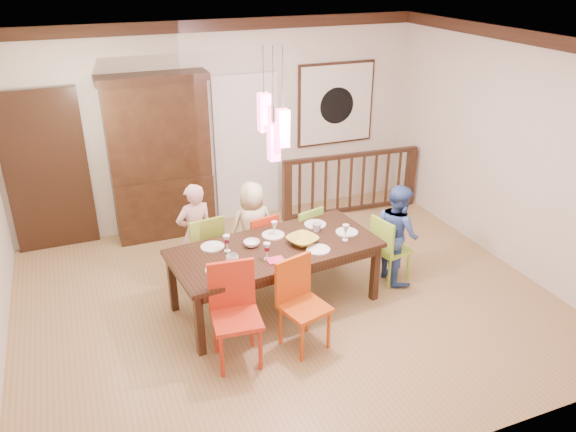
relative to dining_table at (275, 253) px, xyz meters
name	(u,v)px	position (x,y,z in m)	size (l,w,h in m)	color
floor	(286,300)	(0.14, 0.01, -0.67)	(6.00, 6.00, 0.00)	#99794A
ceiling	(286,44)	(0.14, 0.01, 2.23)	(6.00, 6.00, 0.00)	white
wall_back	(222,125)	(0.14, 2.51, 0.78)	(6.00, 6.00, 0.00)	beige
wall_right	(510,152)	(3.14, 0.01, 0.78)	(5.00, 5.00, 0.00)	beige
crown_molding	(286,53)	(0.14, 0.01, 2.15)	(6.00, 5.00, 0.16)	black
panel_door	(48,174)	(-2.26, 2.46, 0.38)	(1.04, 0.07, 2.24)	black
white_doorway	(247,149)	(0.49, 2.48, 0.38)	(0.97, 0.05, 2.22)	silver
painting	(336,104)	(1.94, 2.48, 0.93)	(1.25, 0.06, 1.25)	black
pendant_cluster	(274,127)	(0.00, 0.00, 1.43)	(0.27, 0.21, 1.14)	#FF4C91
dining_table	(275,253)	(0.00, 0.00, 0.00)	(2.39, 1.28, 0.75)	black
chair_far_left	(203,243)	(-0.63, 0.79, -0.14)	(0.46, 0.46, 0.92)	#96B337
chair_far_mid	(258,239)	(0.05, 0.73, -0.19)	(0.45, 0.45, 0.84)	red
chair_far_right	(302,232)	(0.63, 0.71, -0.19)	(0.47, 0.47, 0.84)	#79B136
chair_near_left	(236,312)	(-0.70, -0.80, -0.09)	(0.51, 0.51, 1.02)	red
chair_near_mid	(305,301)	(0.01, -0.82, -0.13)	(0.53, 0.53, 0.95)	#BE450C
chair_end_right	(392,244)	(1.51, -0.01, -0.19)	(0.46, 0.46, 0.85)	#95C933
china_hutch	(160,158)	(-0.81, 2.31, 0.47)	(1.44, 0.46, 2.28)	black
balustrade	(351,182)	(1.98, 1.96, -0.17)	(2.19, 0.21, 0.96)	black
person_far_left	(195,233)	(-0.69, 0.89, -0.04)	(0.46, 0.30, 1.26)	#FFC2C4
person_far_mid	(252,227)	(0.02, 0.85, -0.08)	(0.58, 0.38, 1.19)	beige
person_end_right	(397,233)	(1.58, 0.00, -0.05)	(0.60, 0.47, 1.24)	#3A59A4
serving_bowl	(302,240)	(0.31, -0.04, 0.12)	(0.33, 0.33, 0.08)	gold
small_bowl	(252,243)	(-0.23, 0.12, 0.11)	(0.18, 0.18, 0.06)	white
cup_left	(232,260)	(-0.54, -0.19, 0.13)	(0.13, 0.13, 0.10)	silver
cup_right	(317,227)	(0.58, 0.18, 0.13)	(0.11, 0.11, 0.10)	silver
plate_far_left	(212,247)	(-0.64, 0.24, 0.08)	(0.26, 0.26, 0.01)	white
plate_far_mid	(273,235)	(0.08, 0.26, 0.08)	(0.26, 0.26, 0.01)	white
plate_far_right	(315,224)	(0.64, 0.34, 0.08)	(0.26, 0.26, 0.01)	white
plate_near_left	(218,270)	(-0.72, -0.26, 0.08)	(0.26, 0.26, 0.01)	white
plate_near_mid	(318,250)	(0.41, -0.25, 0.08)	(0.26, 0.26, 0.01)	white
plate_end_right	(347,232)	(0.89, 0.01, 0.08)	(0.26, 0.26, 0.01)	white
wine_glass_a	(227,243)	(-0.51, 0.10, 0.17)	(0.08, 0.08, 0.19)	#590C19
wine_glass_b	(274,229)	(0.08, 0.23, 0.17)	(0.08, 0.08, 0.19)	silver
wine_glass_c	(267,251)	(-0.17, -0.23, 0.17)	(0.08, 0.08, 0.19)	#590C19
wine_glass_d	(345,232)	(0.79, -0.15, 0.17)	(0.08, 0.08, 0.19)	silver
napkin	(276,260)	(-0.11, -0.30, 0.08)	(0.18, 0.14, 0.01)	#D83359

